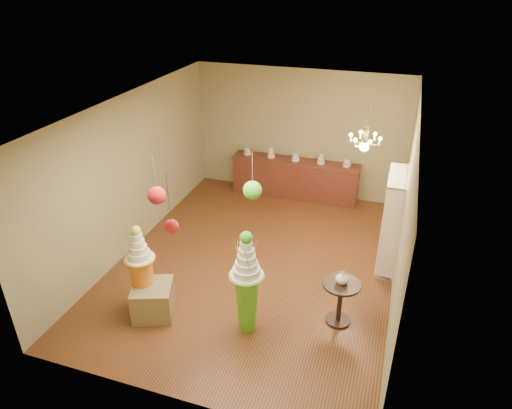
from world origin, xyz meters
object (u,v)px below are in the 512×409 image
(pedestal_green, at_px, (247,290))
(round_table, at_px, (340,297))
(pedestal_orange, at_px, (143,278))
(sideboard, at_px, (295,178))

(pedestal_green, distance_m, round_table, 1.46)
(round_table, bearing_deg, pedestal_orange, -166.81)
(pedestal_orange, height_order, sideboard, pedestal_orange)
(pedestal_orange, bearing_deg, round_table, 13.19)
(sideboard, bearing_deg, pedestal_orange, -104.92)
(pedestal_green, xyz_separation_m, sideboard, (-0.42, 4.69, -0.25))
(sideboard, bearing_deg, pedestal_green, -84.85)
(pedestal_green, relative_size, round_table, 2.32)
(pedestal_green, xyz_separation_m, pedestal_orange, (-1.70, -0.12, -0.09))
(pedestal_orange, distance_m, sideboard, 4.98)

